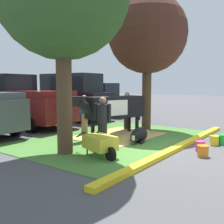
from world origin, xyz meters
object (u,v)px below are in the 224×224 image
(bucket_green, at_px, (223,139))
(sedan_blue, at_px, (98,99))
(suv_black, at_px, (71,97))
(pickup_truck_maroon, at_px, (21,102))
(person_handler, at_px, (84,113))
(shade_tree_right, at_px, (147,34))
(person_visitor_near, at_px, (103,122))
(bucket_orange, at_px, (203,151))
(wheelbarrow, at_px, (100,143))
(person_visitor_far, at_px, (127,110))
(calf_lying, at_px, (139,135))
(bucket_pink, at_px, (200,146))
(bucket_yellow, at_px, (214,140))
(cow_holstein, at_px, (113,107))

(bucket_green, relative_size, sedan_blue, 0.08)
(suv_black, bearing_deg, pickup_truck_maroon, 175.00)
(person_handler, height_order, pickup_truck_maroon, pickup_truck_maroon)
(shade_tree_right, bearing_deg, person_handler, 144.85)
(person_visitor_near, distance_m, bucket_orange, 2.92)
(wheelbarrow, xyz_separation_m, suv_black, (5.02, 6.16, 0.88))
(person_visitor_far, distance_m, bucket_green, 4.19)
(calf_lying, distance_m, sedan_blue, 8.20)
(shade_tree_right, height_order, person_visitor_near, shade_tree_right)
(suv_black, bearing_deg, sedan_blue, 4.15)
(sedan_blue, bearing_deg, bucket_green, -115.30)
(bucket_green, relative_size, pickup_truck_maroon, 0.06)
(person_visitor_near, relative_size, bucket_pink, 5.26)
(bucket_pink, height_order, bucket_yellow, bucket_yellow)
(person_visitor_far, xyz_separation_m, suv_black, (0.93, 4.31, 0.41))
(shade_tree_right, distance_m, calf_lying, 4.59)
(wheelbarrow, relative_size, bucket_yellow, 5.25)
(wheelbarrow, bearing_deg, calf_lying, 3.71)
(person_handler, relative_size, person_visitor_far, 0.95)
(shade_tree_right, xyz_separation_m, cow_holstein, (-2.04, 0.28, -2.96))
(person_visitor_near, distance_m, pickup_truck_maroon, 6.10)
(bucket_orange, height_order, bucket_pink, bucket_orange)
(cow_holstein, distance_m, calf_lying, 1.61)
(person_handler, xyz_separation_m, bucket_green, (1.14, -5.02, -0.64))
(shade_tree_right, distance_m, person_visitor_near, 5.12)
(bucket_pink, height_order, pickup_truck_maroon, pickup_truck_maroon)
(wheelbarrow, relative_size, bucket_orange, 5.07)
(person_visitor_far, height_order, sedan_blue, sedan_blue)
(cow_holstein, relative_size, person_visitor_far, 1.89)
(person_visitor_near, distance_m, sedan_blue, 9.07)
(bucket_pink, height_order, suv_black, suv_black)
(calf_lying, relative_size, wheelbarrow, 0.83)
(calf_lying, relative_size, pickup_truck_maroon, 0.24)
(person_visitor_far, bearing_deg, person_handler, 151.28)
(person_visitor_near, bearing_deg, suv_black, 52.74)
(bucket_yellow, xyz_separation_m, bucket_green, (0.24, -0.20, 0.01))
(calf_lying, xyz_separation_m, person_handler, (0.11, 2.63, 0.57))
(cow_holstein, xyz_separation_m, pickup_truck_maroon, (-0.58, 4.94, 0.04))
(bucket_yellow, relative_size, pickup_truck_maroon, 0.06)
(person_visitor_far, bearing_deg, wheelbarrow, -155.67)
(person_visitor_far, bearing_deg, pickup_truck_maroon, 114.44)
(shade_tree_right, relative_size, sedan_blue, 1.29)
(calf_lying, xyz_separation_m, suv_black, (2.73, 6.01, 1.03))
(bucket_green, xyz_separation_m, suv_black, (1.48, 8.40, 1.10))
(suv_black, distance_m, sedan_blue, 2.60)
(bucket_pink, relative_size, bucket_yellow, 0.98)
(person_visitor_near, height_order, suv_black, suv_black)
(bucket_pink, bearing_deg, pickup_truck_maroon, 91.67)
(person_visitor_far, xyz_separation_m, sedan_blue, (3.51, 4.50, 0.12))
(cow_holstein, distance_m, bucket_green, 3.95)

